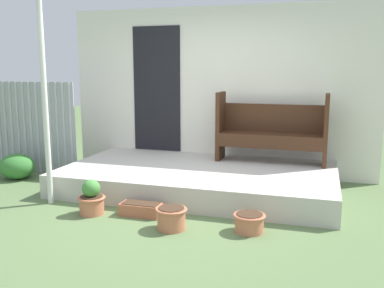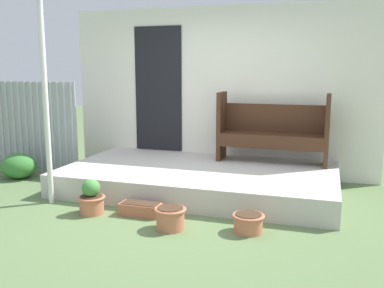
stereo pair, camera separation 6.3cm
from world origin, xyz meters
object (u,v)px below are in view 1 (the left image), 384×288
planter_box_rect (141,209)px  shrub_by_fence (17,166)px  flower_pot_right (249,222)px  bench (272,128)px  flower_pot_left (91,199)px  flower_pot_middle (171,217)px  support_post (45,104)px

planter_box_rect → shrub_by_fence: shrub_by_fence is taller
flower_pot_right → planter_box_rect: 1.28m
bench → flower_pot_right: 2.13m
flower_pot_left → planter_box_rect: 0.59m
flower_pot_middle → planter_box_rect: (-0.48, 0.30, -0.06)m
bench → flower_pot_right: (0.03, -2.01, -0.70)m
flower_pot_left → flower_pot_right: size_ratio=1.22×
flower_pot_right → planter_box_rect: flower_pot_right is taller
planter_box_rect → bench: bearing=56.5°
flower_pot_left → flower_pot_right: bearing=-0.4°
bench → planter_box_rect: (-1.24, -1.87, -0.74)m
flower_pot_left → bench: bearing=47.9°
support_post → flower_pot_left: support_post is taller
flower_pot_left → flower_pot_middle: (1.04, -0.18, -0.05)m
bench → flower_pot_right: bench is taller
shrub_by_fence → planter_box_rect: bearing=-21.3°
support_post → shrub_by_fence: (-1.20, 0.88, -1.05)m
flower_pot_middle → planter_box_rect: flower_pot_middle is taller
flower_pot_right → flower_pot_left: bearing=179.6°
flower_pot_left → flower_pot_middle: flower_pot_left is taller
flower_pot_left → shrub_by_fence: flower_pot_left is taller
flower_pot_middle → planter_box_rect: bearing=147.9°
support_post → flower_pot_left: (0.70, -0.21, -1.07)m
bench → flower_pot_left: bearing=-131.5°
flower_pot_middle → planter_box_rect: size_ratio=0.70×
support_post → planter_box_rect: size_ratio=5.23×
bench → flower_pot_left: 2.77m
flower_pot_right → shrub_by_fence: size_ratio=0.61×
planter_box_rect → support_post: bearing=176.2°
flower_pot_middle → shrub_by_fence: bearing=156.8°
flower_pot_left → shrub_by_fence: bearing=150.3°
support_post → bench: 3.11m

